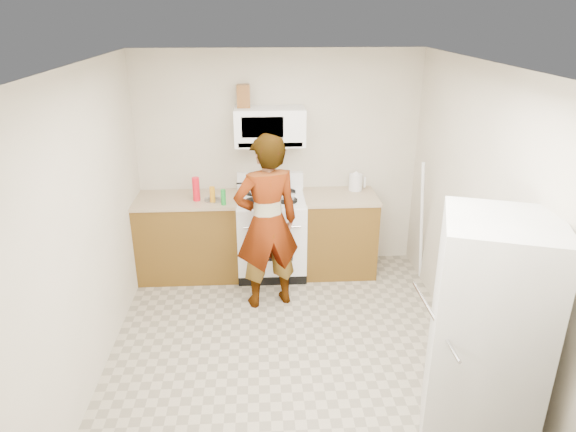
{
  "coord_description": "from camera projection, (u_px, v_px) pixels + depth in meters",
  "views": [
    {
      "loc": [
        -0.23,
        -3.9,
        2.88
      ],
      "look_at": [
        0.04,
        0.55,
        1.08
      ],
      "focal_mm": 32.0,
      "sensor_mm": 36.0,
      "label": 1
    }
  ],
  "objects": [
    {
      "name": "floor",
      "position": [
        288.0,
        347.0,
        4.7
      ],
      "size": [
        3.6,
        3.6,
        0.0
      ],
      "primitive_type": "plane",
      "color": "gray",
      "rests_on": "ground"
    },
    {
      "name": "back_wall",
      "position": [
        279.0,
        162.0,
        5.89
      ],
      "size": [
        3.2,
        0.02,
        2.5
      ],
      "primitive_type": "cube",
      "color": "beige",
      "rests_on": "floor"
    },
    {
      "name": "right_wall",
      "position": [
        476.0,
        217.0,
        4.32
      ],
      "size": [
        0.02,
        3.6,
        2.5
      ],
      "primitive_type": "cube",
      "color": "beige",
      "rests_on": "floor"
    },
    {
      "name": "cabinet_left",
      "position": [
        189.0,
        238.0,
        5.85
      ],
      "size": [
        1.12,
        0.62,
        0.9
      ],
      "primitive_type": "cube",
      "color": "brown",
      "rests_on": "floor"
    },
    {
      "name": "counter_left",
      "position": [
        186.0,
        200.0,
        5.68
      ],
      "size": [
        1.14,
        0.64,
        0.03
      ],
      "primitive_type": "cube",
      "color": "tan",
      "rests_on": "cabinet_left"
    },
    {
      "name": "cabinet_right",
      "position": [
        339.0,
        234.0,
        5.95
      ],
      "size": [
        0.8,
        0.62,
        0.9
      ],
      "primitive_type": "cube",
      "color": "brown",
      "rests_on": "floor"
    },
    {
      "name": "counter_right",
      "position": [
        340.0,
        197.0,
        5.77
      ],
      "size": [
        0.82,
        0.64,
        0.03
      ],
      "primitive_type": "cube",
      "color": "tan",
      "rests_on": "cabinet_right"
    },
    {
      "name": "gas_range",
      "position": [
        271.0,
        234.0,
        5.88
      ],
      "size": [
        0.76,
        0.65,
        1.13
      ],
      "color": "white",
      "rests_on": "floor"
    },
    {
      "name": "microwave",
      "position": [
        270.0,
        126.0,
        5.55
      ],
      "size": [
        0.76,
        0.38,
        0.4
      ],
      "primitive_type": "cube",
      "color": "white",
      "rests_on": "back_wall"
    },
    {
      "name": "person",
      "position": [
        267.0,
        223.0,
        5.09
      ],
      "size": [
        0.76,
        0.6,
        1.81
      ],
      "primitive_type": "imported",
      "rotation": [
        0.0,
        0.0,
        3.42
      ],
      "color": "tan",
      "rests_on": "floor"
    },
    {
      "name": "fridge",
      "position": [
        486.0,
        338.0,
        3.4
      ],
      "size": [
        0.89,
        0.89,
        1.7
      ],
      "primitive_type": "cube",
      "rotation": [
        0.0,
        0.0,
        -0.33
      ],
      "color": "beige",
      "rests_on": "floor"
    },
    {
      "name": "kettle",
      "position": [
        356.0,
        182.0,
        5.9
      ],
      "size": [
        0.19,
        0.19,
        0.19
      ],
      "primitive_type": "cylinder",
      "rotation": [
        0.0,
        0.0,
        0.25
      ],
      "color": "silver",
      "rests_on": "counter_right"
    },
    {
      "name": "jug",
      "position": [
        243.0,
        96.0,
        5.45
      ],
      "size": [
        0.14,
        0.14,
        0.24
      ],
      "primitive_type": "cube",
      "rotation": [
        0.0,
        0.0,
        0.01
      ],
      "color": "brown",
      "rests_on": "microwave"
    },
    {
      "name": "saucepan",
      "position": [
        259.0,
        187.0,
        5.78
      ],
      "size": [
        0.31,
        0.31,
        0.13
      ],
      "primitive_type": "cylinder",
      "rotation": [
        0.0,
        0.0,
        0.41
      ],
      "color": "silver",
      "rests_on": "gas_range"
    },
    {
      "name": "tray",
      "position": [
        283.0,
        197.0,
        5.64
      ],
      "size": [
        0.27,
        0.19,
        0.05
      ],
      "primitive_type": "cube",
      "rotation": [
        0.0,
        0.0,
        -0.12
      ],
      "color": "white",
      "rests_on": "gas_range"
    },
    {
      "name": "bottle_spray",
      "position": [
        196.0,
        189.0,
        5.56
      ],
      "size": [
        0.1,
        0.1,
        0.26
      ],
      "primitive_type": "cylinder",
      "rotation": [
        0.0,
        0.0,
        -0.34
      ],
      "color": "red",
      "rests_on": "counter_left"
    },
    {
      "name": "bottle_hot_sauce",
      "position": [
        212.0,
        195.0,
        5.51
      ],
      "size": [
        0.08,
        0.08,
        0.18
      ],
      "primitive_type": "cylinder",
      "rotation": [
        0.0,
        0.0,
        0.4
      ],
      "color": "orange",
      "rests_on": "counter_left"
    },
    {
      "name": "bottle_green_cap",
      "position": [
        223.0,
        197.0,
        5.45
      ],
      "size": [
        0.06,
        0.06,
        0.17
      ],
      "primitive_type": "cylinder",
      "rotation": [
        0.0,
        0.0,
        -0.07
      ],
      "color": "#1A912F",
      "rests_on": "counter_left"
    },
    {
      "name": "pot_lid",
      "position": [
        215.0,
        199.0,
        5.62
      ],
      "size": [
        0.29,
        0.29,
        0.01
      ],
      "primitive_type": "cylinder",
      "rotation": [
        0.0,
        0.0,
        0.29
      ],
      "color": "white",
      "rests_on": "counter_left"
    },
    {
      "name": "broom",
      "position": [
        422.0,
        223.0,
        5.56
      ],
      "size": [
        0.21,
        0.26,
        1.43
      ],
      "primitive_type": "cylinder",
      "rotation": [
        0.14,
        -0.14,
        0.13
      ],
      "color": "white",
      "rests_on": "floor"
    }
  ]
}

